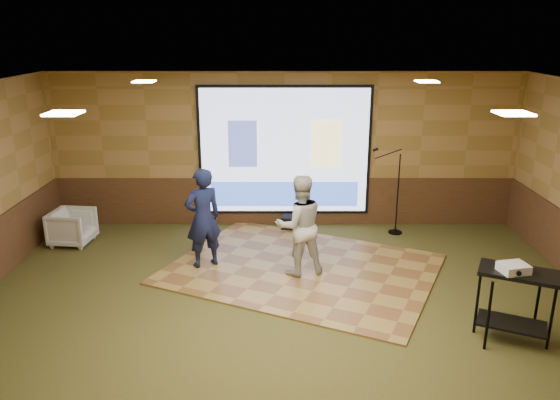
{
  "coord_description": "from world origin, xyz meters",
  "views": [
    {
      "loc": [
        -0.08,
        -6.83,
        3.77
      ],
      "look_at": [
        -0.08,
        0.96,
        1.3
      ],
      "focal_mm": 35.0,
      "sensor_mm": 36.0,
      "label": 1
    }
  ],
  "objects_px": {
    "dance_floor": "(302,269)",
    "duffel_bag": "(293,223)",
    "player_left": "(203,218)",
    "mic_stand": "(394,208)",
    "projector_screen": "(284,153)",
    "av_table": "(516,293)",
    "projector": "(514,268)",
    "banquet_chair": "(72,227)",
    "player_right": "(300,225)"
  },
  "relations": [
    {
      "from": "dance_floor",
      "to": "duffel_bag",
      "type": "bearing_deg",
      "value": 93.19
    },
    {
      "from": "dance_floor",
      "to": "duffel_bag",
      "type": "height_order",
      "value": "duffel_bag"
    },
    {
      "from": "dance_floor",
      "to": "player_left",
      "type": "distance_m",
      "value": 1.8
    },
    {
      "from": "mic_stand",
      "to": "duffel_bag",
      "type": "xyz_separation_m",
      "value": [
        -1.91,
        0.17,
        -0.36
      ]
    },
    {
      "from": "projector_screen",
      "to": "player_left",
      "type": "xyz_separation_m",
      "value": [
        -1.32,
        -2.02,
        -0.62
      ]
    },
    {
      "from": "av_table",
      "to": "duffel_bag",
      "type": "xyz_separation_m",
      "value": [
        -2.64,
        3.96,
        -0.54
      ]
    },
    {
      "from": "dance_floor",
      "to": "av_table",
      "type": "relative_size",
      "value": 4.27
    },
    {
      "from": "projector",
      "to": "dance_floor",
      "type": "bearing_deg",
      "value": 126.36
    },
    {
      "from": "dance_floor",
      "to": "av_table",
      "type": "xyz_separation_m",
      "value": [
        2.54,
        -2.12,
        0.65
      ]
    },
    {
      "from": "dance_floor",
      "to": "mic_stand",
      "type": "relative_size",
      "value": 2.45
    },
    {
      "from": "dance_floor",
      "to": "banquet_chair",
      "type": "distance_m",
      "value": 4.28
    },
    {
      "from": "banquet_chair",
      "to": "duffel_bag",
      "type": "bearing_deg",
      "value": -73.31
    },
    {
      "from": "player_left",
      "to": "projector",
      "type": "relative_size",
      "value": 5.11
    },
    {
      "from": "av_table",
      "to": "mic_stand",
      "type": "relative_size",
      "value": 0.57
    },
    {
      "from": "projector",
      "to": "banquet_chair",
      "type": "bearing_deg",
      "value": 141.18
    },
    {
      "from": "av_table",
      "to": "projector",
      "type": "bearing_deg",
      "value": -160.26
    },
    {
      "from": "dance_floor",
      "to": "player_right",
      "type": "relative_size",
      "value": 2.54
    },
    {
      "from": "player_right",
      "to": "duffel_bag",
      "type": "bearing_deg",
      "value": -103.3
    },
    {
      "from": "player_left",
      "to": "av_table",
      "type": "height_order",
      "value": "player_left"
    },
    {
      "from": "projector_screen",
      "to": "av_table",
      "type": "relative_size",
      "value": 3.47
    },
    {
      "from": "player_left",
      "to": "av_table",
      "type": "xyz_separation_m",
      "value": [
        4.13,
        -2.22,
        -0.18
      ]
    },
    {
      "from": "player_right",
      "to": "banquet_chair",
      "type": "bearing_deg",
      "value": -32.37
    },
    {
      "from": "projector",
      "to": "player_left",
      "type": "bearing_deg",
      "value": 138.43
    },
    {
      "from": "mic_stand",
      "to": "duffel_bag",
      "type": "height_order",
      "value": "mic_stand"
    },
    {
      "from": "player_left",
      "to": "banquet_chair",
      "type": "distance_m",
      "value": 2.77
    },
    {
      "from": "av_table",
      "to": "banquet_chair",
      "type": "bearing_deg",
      "value": 154.13
    },
    {
      "from": "player_left",
      "to": "mic_stand",
      "type": "relative_size",
      "value": 0.98
    },
    {
      "from": "dance_floor",
      "to": "banquet_chair",
      "type": "relative_size",
      "value": 5.81
    },
    {
      "from": "mic_stand",
      "to": "duffel_bag",
      "type": "relative_size",
      "value": 3.89
    },
    {
      "from": "projector_screen",
      "to": "dance_floor",
      "type": "bearing_deg",
      "value": -82.64
    },
    {
      "from": "player_left",
      "to": "av_table",
      "type": "relative_size",
      "value": 1.72
    },
    {
      "from": "mic_stand",
      "to": "player_right",
      "type": "bearing_deg",
      "value": -137.45
    },
    {
      "from": "projector",
      "to": "projector_screen",
      "type": "bearing_deg",
      "value": 110.1
    },
    {
      "from": "mic_stand",
      "to": "duffel_bag",
      "type": "bearing_deg",
      "value": 172.35
    },
    {
      "from": "player_left",
      "to": "duffel_bag",
      "type": "height_order",
      "value": "player_left"
    },
    {
      "from": "dance_floor",
      "to": "duffel_bag",
      "type": "xyz_separation_m",
      "value": [
        -0.1,
        1.85,
        0.12
      ]
    },
    {
      "from": "player_right",
      "to": "mic_stand",
      "type": "distance_m",
      "value": 2.65
    },
    {
      "from": "banquet_chair",
      "to": "player_right",
      "type": "bearing_deg",
      "value": -101.32
    },
    {
      "from": "player_left",
      "to": "player_right",
      "type": "xyz_separation_m",
      "value": [
        1.54,
        -0.29,
        -0.02
      ]
    },
    {
      "from": "projector_screen",
      "to": "mic_stand",
      "type": "height_order",
      "value": "projector_screen"
    },
    {
      "from": "av_table",
      "to": "player_right",
      "type": "bearing_deg",
      "value": 143.27
    },
    {
      "from": "projector_screen",
      "to": "av_table",
      "type": "bearing_deg",
      "value": -56.46
    },
    {
      "from": "banquet_chair",
      "to": "av_table",
      "type": "bearing_deg",
      "value": -109.52
    },
    {
      "from": "player_left",
      "to": "duffel_bag",
      "type": "relative_size",
      "value": 3.83
    },
    {
      "from": "mic_stand",
      "to": "banquet_chair",
      "type": "height_order",
      "value": "mic_stand"
    },
    {
      "from": "av_table",
      "to": "projector",
      "type": "height_order",
      "value": "projector"
    },
    {
      "from": "mic_stand",
      "to": "duffel_bag",
      "type": "distance_m",
      "value": 1.95
    },
    {
      "from": "projector_screen",
      "to": "av_table",
      "type": "distance_m",
      "value": 5.15
    },
    {
      "from": "projector_screen",
      "to": "player_left",
      "type": "distance_m",
      "value": 2.49
    },
    {
      "from": "duffel_bag",
      "to": "player_left",
      "type": "bearing_deg",
      "value": -130.63
    }
  ]
}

